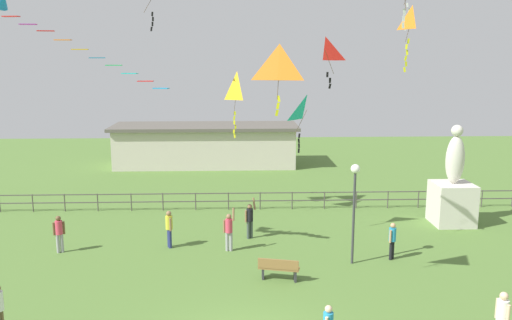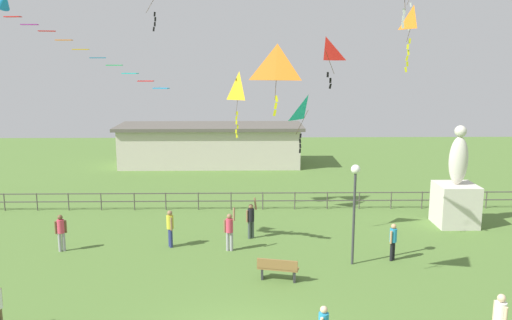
% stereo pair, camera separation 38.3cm
% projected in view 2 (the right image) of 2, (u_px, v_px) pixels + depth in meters
% --- Properties ---
extents(statue_monument, '(1.87, 1.87, 4.90)m').
position_uv_depth(statue_monument, '(456.00, 195.00, 25.65)').
color(statue_monument, beige).
rests_on(statue_monument, ground_plane).
extents(lamppost, '(0.36, 0.36, 4.03)m').
position_uv_depth(lamppost, '(355.00, 192.00, 20.45)').
color(lamppost, '#38383D').
rests_on(lamppost, ground_plane).
extents(park_bench, '(1.55, 0.75, 0.85)m').
position_uv_depth(park_bench, '(278.00, 268.00, 19.38)').
color(park_bench, olive).
rests_on(park_bench, ground_plane).
extents(person_1, '(0.32, 0.50, 1.71)m').
position_uv_depth(person_1, '(500.00, 319.00, 14.58)').
color(person_1, brown).
rests_on(person_1, ground_plane).
extents(person_3, '(0.49, 0.32, 1.91)m').
position_uv_depth(person_3, '(229.00, 229.00, 22.27)').
color(person_3, '#99999E').
rests_on(person_3, ground_plane).
extents(person_4, '(0.34, 0.37, 1.53)m').
position_uv_depth(person_4, '(393.00, 239.00, 21.24)').
color(person_4, black).
rests_on(person_4, ground_plane).
extents(person_5, '(0.30, 0.46, 1.63)m').
position_uv_depth(person_5, '(170.00, 226.00, 22.73)').
color(person_5, navy).
rests_on(person_5, ground_plane).
extents(person_6, '(0.46, 0.30, 1.60)m').
position_uv_depth(person_6, '(61.00, 230.00, 22.23)').
color(person_6, '#99999E').
rests_on(person_6, ground_plane).
extents(person_7, '(0.51, 0.32, 1.88)m').
position_uv_depth(person_7, '(251.00, 218.00, 23.82)').
color(person_7, '#3F4C47').
rests_on(person_7, ground_plane).
extents(kite_3, '(0.94, 0.99, 1.90)m').
position_uv_depth(kite_3, '(326.00, 52.00, 19.90)').
color(kite_3, red).
extents(kite_5, '(1.24, 0.78, 2.19)m').
position_uv_depth(kite_5, '(277.00, 64.00, 16.44)').
color(kite_5, orange).
extents(kite_6, '(0.82, 0.68, 3.19)m').
position_uv_depth(kite_6, '(239.00, 89.00, 25.53)').
color(kite_6, yellow).
extents(kite_7, '(0.52, 0.98, 2.56)m').
position_uv_depth(kite_7, '(413.00, 21.00, 20.44)').
color(kite_7, orange).
extents(kite_8, '(1.04, 1.06, 2.50)m').
position_uv_depth(kite_8, '(308.00, 111.00, 22.66)').
color(kite_8, '#19B2B2').
extents(streamer_kite, '(6.29, 0.93, 3.56)m').
position_uv_depth(streamer_kite, '(19.00, 9.00, 18.91)').
color(streamer_kite, '#198CD1').
extents(waterfront_railing, '(36.03, 0.06, 0.95)m').
position_uv_depth(waterfront_railing, '(236.00, 198.00, 28.39)').
color(waterfront_railing, '#4C4742').
rests_on(waterfront_railing, ground_plane).
extents(pavilion_building, '(13.83, 4.69, 3.08)m').
position_uv_depth(pavilion_building, '(211.00, 145.00, 39.95)').
color(pavilion_building, beige).
rests_on(pavilion_building, ground_plane).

